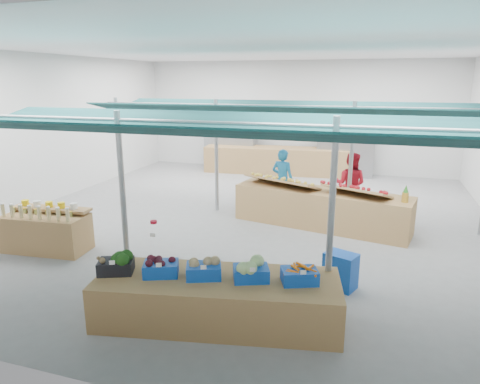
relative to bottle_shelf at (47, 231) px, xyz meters
The scene contains 23 objects.
floor 4.71m from the bottle_shelf, 43.99° to the left, with size 13.00×13.00×0.00m, color slate.
hall 6.20m from the bottle_shelf, 54.29° to the left, with size 13.00×13.00×13.00m.
pole_grid 4.61m from the bottle_shelf, 20.08° to the left, with size 10.00×4.60×3.00m.
awnings 4.98m from the bottle_shelf, 20.08° to the left, with size 9.50×7.08×0.30m.
back_shelving_left 9.32m from the bottle_shelf, 84.60° to the left, with size 2.00×0.50×2.00m, color #B23F33.
back_shelving_right 10.72m from the bottle_shelf, 59.86° to the left, with size 2.00×0.50×2.00m, color #B23F33.
bottle_shelf is the anchor object (origin of this frame).
veg_counter 4.62m from the bottle_shelf, 18.96° to the right, with size 3.55×1.18×0.69m, color olive.
fruit_counter 6.19m from the bottle_shelf, 31.65° to the left, with size 4.21×1.00×0.90m, color olive.
far_counter 9.40m from the bottle_shelf, 72.38° to the left, with size 5.48×1.10×0.99m, color olive.
crate_stack 6.01m from the bottle_shelf, ahead, with size 0.52×0.37×0.63m, color #1047B3.
vendor_left 5.97m from the bottle_shelf, 46.91° to the left, with size 0.61×0.40×1.68m, color #18689D.
vendor_right 7.31m from the bottle_shelf, 36.53° to the left, with size 0.82×0.64×1.68m, color #B11525.
crate_broccoli 3.41m from the bottle_shelf, 32.00° to the right, with size 0.59×0.51×0.35m.
crate_beets 3.93m from the bottle_shelf, 25.09° to the right, with size 0.59×0.51×0.29m.
crate_celeriac 4.47m from the bottle_shelf, 20.23° to the right, with size 0.59×0.51×0.31m.
crate_cabbage 5.07m from the bottle_shelf, 16.17° to the right, with size 0.59×0.51×0.35m.
crate_carrots 5.69m from the bottle_shelf, 12.99° to the right, with size 0.59×0.51×0.29m.
sparrow 3.39m from the bottle_shelf, 35.35° to the right, with size 0.12×0.09×0.11m.
pole_ribbon 2.99m from the bottle_shelf, 11.87° to the right, with size 0.12×0.12×0.28m.
apple_heap_yellow 5.46m from the bottle_shelf, 38.11° to the left, with size 2.02×1.37×0.27m.
apple_heap_red 6.80m from the bottle_shelf, 26.11° to the left, with size 1.65×1.22×0.27m.
pineapple 7.66m from the bottle_shelf, 21.31° to the left, with size 0.14×0.14×0.39m.
Camera 1 is at (3.03, -10.08, 3.48)m, focal length 32.00 mm.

